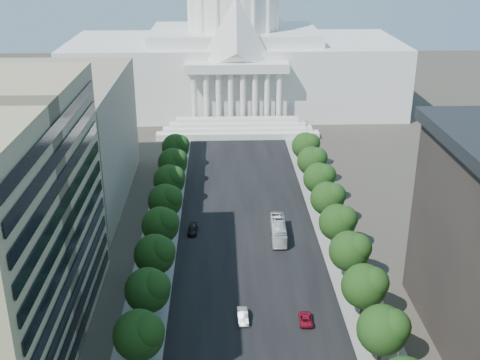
{
  "coord_description": "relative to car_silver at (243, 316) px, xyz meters",
  "views": [
    {
      "loc": [
        -5.68,
        -37.37,
        60.51
      ],
      "look_at": [
        -1.8,
        73.86,
        15.04
      ],
      "focal_mm": 45.0,
      "sensor_mm": 36.0,
      "label": 1
    }
  ],
  "objects": [
    {
      "name": "tree_r_i",
      "position": [
        20.57,
        59.97,
        5.66
      ],
      "size": [
        7.79,
        7.6,
        9.97
      ],
      "color": "#33261C",
      "rests_on": "ground"
    },
    {
      "name": "tree_l_f",
      "position": [
        -15.43,
        23.97,
        5.66
      ],
      "size": [
        7.79,
        7.6,
        9.97
      ],
      "color": "#33261C",
      "rests_on": "ground"
    },
    {
      "name": "sidewalk_right",
      "position": [
        21.23,
        42.17,
        -0.79
      ],
      "size": [
        8.0,
        260.0,
        0.02
      ],
      "primitive_type": "cube",
      "color": "gray",
      "rests_on": "ground"
    },
    {
      "name": "car_dark_b",
      "position": [
        -9.69,
        32.53,
        -0.07
      ],
      "size": [
        2.31,
        5.06,
        1.44
      ],
      "primitive_type": "imported",
      "rotation": [
        0.0,
        0.0,
        -0.06
      ],
      "color": "black",
      "rests_on": "ground"
    },
    {
      "name": "tree_l_h",
      "position": [
        -15.43,
        47.97,
        5.66
      ],
      "size": [
        7.79,
        7.6,
        9.97
      ],
      "color": "#33261C",
      "rests_on": "ground"
    },
    {
      "name": "streetlight_d",
      "position": [
        22.14,
        37.17,
        5.03
      ],
      "size": [
        2.61,
        0.44,
        9.0
      ],
      "color": "gray",
      "rests_on": "ground"
    },
    {
      "name": "streetlight_b",
      "position": [
        22.14,
        -12.83,
        5.03
      ],
      "size": [
        2.61,
        0.44,
        9.0
      ],
      "color": "gray",
      "rests_on": "ground"
    },
    {
      "name": "streetlight_c",
      "position": [
        22.14,
        12.17,
        5.03
      ],
      "size": [
        2.61,
        0.44,
        9.0
      ],
      "color": "gray",
      "rests_on": "ground"
    },
    {
      "name": "tree_l_g",
      "position": [
        -15.43,
        35.97,
        5.66
      ],
      "size": [
        7.79,
        7.6,
        9.97
      ],
      "color": "#33261C",
      "rests_on": "ground"
    },
    {
      "name": "sidewalk_left",
      "position": [
        -16.77,
        42.17,
        -0.79
      ],
      "size": [
        8.0,
        260.0,
        0.02
      ],
      "primitive_type": "cube",
      "color": "gray",
      "rests_on": "ground"
    },
    {
      "name": "car_red",
      "position": [
        10.56,
        -0.9,
        -0.13
      ],
      "size": [
        2.46,
        4.86,
        1.32
      ],
      "primitive_type": "imported",
      "rotation": [
        0.0,
        0.0,
        3.08
      ],
      "color": "maroon",
      "rests_on": "ground"
    },
    {
      "name": "tree_l_e",
      "position": [
        -15.43,
        11.97,
        5.66
      ],
      "size": [
        7.79,
        7.6,
        9.97
      ],
      "color": "#33261C",
      "rests_on": "ground"
    },
    {
      "name": "capitol",
      "position": [
        2.23,
        137.06,
        19.22
      ],
      "size": [
        120.0,
        56.0,
        73.0
      ],
      "color": "white",
      "rests_on": "ground"
    },
    {
      "name": "tree_r_c",
      "position": [
        20.57,
        -12.03,
        5.66
      ],
      "size": [
        7.79,
        7.6,
        9.97
      ],
      "color": "#33261C",
      "rests_on": "ground"
    },
    {
      "name": "tree_r_g",
      "position": [
        20.57,
        35.97,
        5.66
      ],
      "size": [
        7.79,
        7.6,
        9.97
      ],
      "color": "#33261C",
      "rests_on": "ground"
    },
    {
      "name": "car_silver",
      "position": [
        0.0,
        0.0,
        0.0
      ],
      "size": [
        1.85,
        4.86,
        1.58
      ],
      "primitive_type": "imported",
      "rotation": [
        0.0,
        0.0,
        0.04
      ],
      "color": "#AEB1B6",
      "rests_on": "ground"
    },
    {
      "name": "office_block_left_far",
      "position": [
        -45.77,
        52.17,
        14.21
      ],
      "size": [
        38.0,
        52.0,
        30.0
      ],
      "primitive_type": "cube",
      "color": "gray",
      "rests_on": "ground"
    },
    {
      "name": "tree_r_e",
      "position": [
        20.57,
        11.97,
        5.66
      ],
      "size": [
        7.79,
        7.6,
        9.97
      ],
      "color": "#33261C",
      "rests_on": "ground"
    },
    {
      "name": "tree_l_c",
      "position": [
        -15.43,
        -12.03,
        5.66
      ],
      "size": [
        7.79,
        7.6,
        9.97
      ],
      "color": "#33261C",
      "rests_on": "ground"
    },
    {
      "name": "tree_l_d",
      "position": [
        -15.43,
        -0.03,
        5.66
      ],
      "size": [
        7.79,
        7.6,
        9.97
      ],
      "color": "#33261C",
      "rests_on": "ground"
    },
    {
      "name": "tree_r_h",
      "position": [
        20.57,
        47.97,
        5.66
      ],
      "size": [
        7.79,
        7.6,
        9.97
      ],
      "color": "#33261C",
      "rests_on": "ground"
    },
    {
      "name": "tree_r_d",
      "position": [
        20.57,
        -0.03,
        5.66
      ],
      "size": [
        7.79,
        7.6,
        9.97
      ],
      "color": "#33261C",
      "rests_on": "ground"
    },
    {
      "name": "road_asphalt",
      "position": [
        2.23,
        42.17,
        -0.79
      ],
      "size": [
        30.0,
        260.0,
        0.01
      ],
      "primitive_type": "cube",
      "color": "black",
      "rests_on": "ground"
    },
    {
      "name": "streetlight_f",
      "position": [
        22.14,
        87.17,
        5.03
      ],
      "size": [
        2.61,
        0.44,
        9.0
      ],
      "color": "gray",
      "rests_on": "ground"
    },
    {
      "name": "tree_r_j",
      "position": [
        20.57,
        71.97,
        5.66
      ],
      "size": [
        7.79,
        7.6,
        9.97
      ],
      "color": "#33261C",
      "rests_on": "ground"
    },
    {
      "name": "tree_l_i",
      "position": [
        -15.43,
        59.97,
        5.66
      ],
      "size": [
        7.79,
        7.6,
        9.97
      ],
      "color": "#33261C",
      "rests_on": "ground"
    },
    {
      "name": "streetlight_e",
      "position": [
        22.14,
        62.17,
        5.03
      ],
      "size": [
        2.61,
        0.44,
        9.0
      ],
      "color": "gray",
      "rests_on": "ground"
    },
    {
      "name": "city_bus",
      "position": [
        8.85,
        29.89,
        0.96
      ],
      "size": [
        3.45,
        12.66,
        3.5
      ],
      "primitive_type": "imported",
      "rotation": [
        0.0,
        0.0,
        -0.04
      ],
      "color": "silver",
      "rests_on": "ground"
    },
    {
      "name": "tree_l_j",
      "position": [
        -15.43,
        71.97,
        5.66
      ],
      "size": [
        7.79,
        7.6,
        9.97
      ],
      "color": "#33261C",
      "rests_on": "ground"
    },
    {
      "name": "tree_r_f",
      "position": [
        20.57,
        23.97,
        5.66
      ],
      "size": [
        7.79,
        7.6,
        9.97
      ],
      "color": "#33261C",
      "rests_on": "ground"
    }
  ]
}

